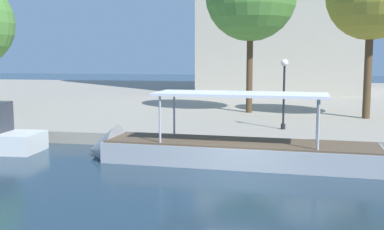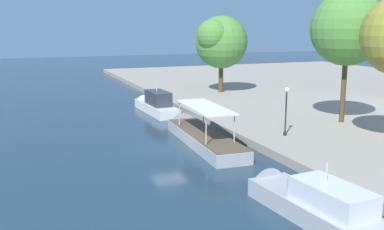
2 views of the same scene
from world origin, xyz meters
The scene contains 4 objects.
ground_plane centered at (0.00, 0.00, 0.00)m, with size 220.00×220.00×0.00m, color #1E3342.
dock_promenade centered at (0.00, 33.63, 0.33)m, with size 120.00×55.00×0.65m, color gray.
tour_boat_1 centered at (-1.06, 3.15, 0.43)m, with size 13.46×3.43×4.13m.
lamp_post centered at (1.88, 9.42, 3.16)m, with size 0.41×0.41×3.97m.
Camera 1 is at (1.70, -17.23, 4.71)m, focal length 43.40 mm.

